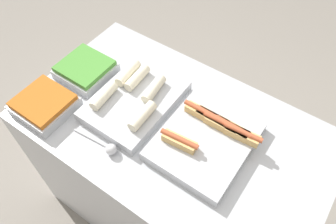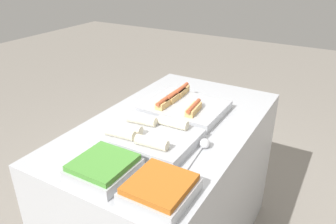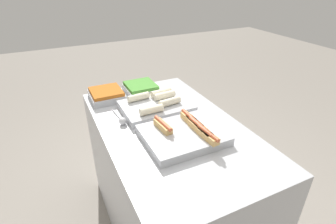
# 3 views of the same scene
# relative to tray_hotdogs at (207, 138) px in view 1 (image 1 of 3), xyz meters

# --- Properties ---
(ground_plane) EXTENTS (12.00, 12.00, 0.00)m
(ground_plane) POSITION_rel_tray_hotdogs_xyz_m (-0.16, -0.01, -0.98)
(ground_plane) COLOR gray
(counter) EXTENTS (1.40, 0.83, 0.94)m
(counter) POSITION_rel_tray_hotdogs_xyz_m (-0.16, -0.01, -0.51)
(counter) COLOR #B7BABF
(counter) RESTS_ON ground_plane
(tray_hotdogs) EXTENTS (0.39, 0.44, 0.10)m
(tray_hotdogs) POSITION_rel_tray_hotdogs_xyz_m (0.00, 0.00, 0.00)
(tray_hotdogs) COLOR #B7BABF
(tray_hotdogs) RESTS_ON counter
(tray_wraps) EXTENTS (0.33, 0.46, 0.10)m
(tray_wraps) POSITION_rel_tray_hotdogs_xyz_m (-0.39, -0.01, -0.00)
(tray_wraps) COLOR #B7BABF
(tray_wraps) RESTS_ON counter
(tray_side_front) EXTENTS (0.25, 0.24, 0.07)m
(tray_side_front) POSITION_rel_tray_hotdogs_xyz_m (-0.70, -0.27, 0.00)
(tray_side_front) COLOR #B7BABF
(tray_side_front) RESTS_ON counter
(tray_side_back) EXTENTS (0.25, 0.24, 0.07)m
(tray_side_back) POSITION_rel_tray_hotdogs_xyz_m (-0.70, -0.00, 0.00)
(tray_side_back) COLOR #B7BABF
(tray_side_back) RESTS_ON counter
(serving_spoon_near) EXTENTS (0.23, 0.05, 0.05)m
(serving_spoon_near) POSITION_rel_tray_hotdogs_xyz_m (-0.32, -0.27, -0.01)
(serving_spoon_near) COLOR silver
(serving_spoon_near) RESTS_ON counter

